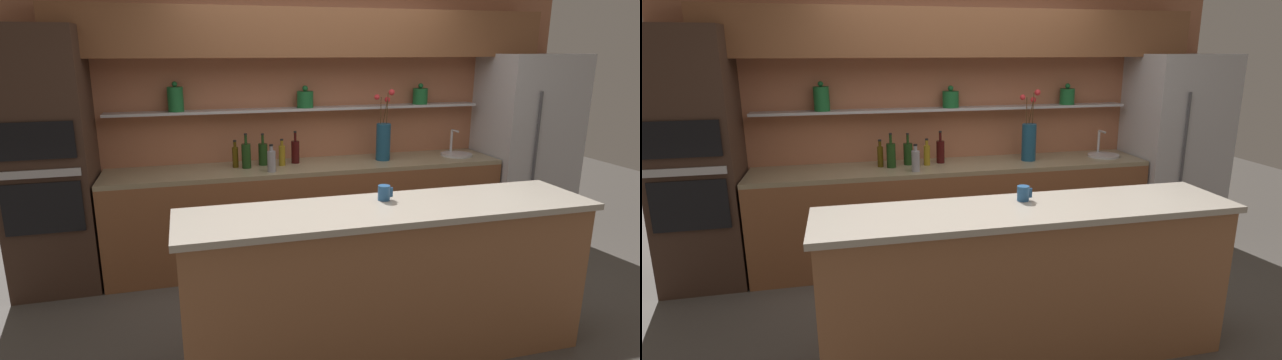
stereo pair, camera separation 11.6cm
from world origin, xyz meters
The scene contains 15 objects.
ground_plane centered at (0.00, 0.00, 0.00)m, with size 12.00×12.00×0.00m, color #4C4742.
back_wall_unit centered at (0.00, 1.53, 1.55)m, with size 5.20×0.44×2.60m.
back_counter_unit centered at (-0.09, 1.24, 0.46)m, with size 3.64×0.62×0.92m.
island_counter centered at (0.00, -0.42, 0.51)m, with size 2.61×0.61×1.02m.
refrigerator centered at (2.17, 1.20, 0.95)m, with size 0.85×0.73×1.91m.
oven_tower centered at (-2.27, 1.24, 1.07)m, with size 0.67×0.64×2.14m.
flower_vase centered at (0.63, 1.25, 1.13)m, with size 0.20×0.14×0.67m.
sink_fixture centered at (1.42, 1.25, 0.94)m, with size 0.31×0.31×0.25m.
bottle_oil_0 centered at (-0.35, 1.27, 1.02)m, with size 0.06×0.06×0.25m.
bottle_wine_1 centered at (-0.21, 1.34, 1.03)m, with size 0.08×0.08×0.30m.
bottle_oil_2 centered at (-0.77, 1.30, 1.02)m, with size 0.05×0.05×0.25m.
bottle_spirit_3 centered at (-0.48, 1.05, 1.02)m, with size 0.07×0.07×0.24m.
bottle_wine_4 centered at (-0.68, 1.26, 1.03)m, with size 0.08×0.08×0.31m.
bottle_wine_5 centered at (-0.51, 1.34, 1.02)m, with size 0.08×0.08×0.29m.
coffee_mug centered at (0.01, -0.29, 1.07)m, with size 0.10×0.08×0.10m.
Camera 2 is at (-1.07, -3.14, 1.95)m, focal length 28.00 mm.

